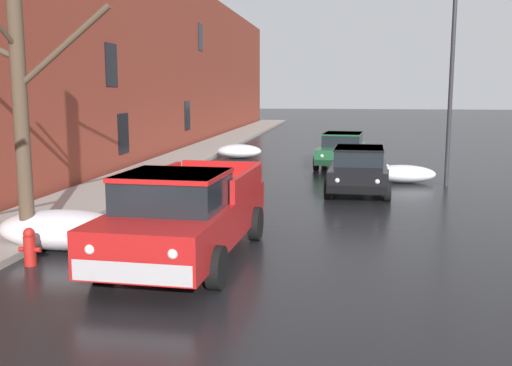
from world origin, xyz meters
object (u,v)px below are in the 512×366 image
(pickup_truck_red_approaching_near_lane, at_px, (185,214))
(sedan_black_parked_kerbside_close, at_px, (359,169))
(fire_hydrant, at_px, (30,247))
(sedan_green_parked_kerbside_mid, at_px, (342,149))
(bare_tree_second_along_sidewalk, at_px, (18,81))
(street_lamp_post, at_px, (451,78))

(pickup_truck_red_approaching_near_lane, height_order, sedan_black_parked_kerbside_close, pickup_truck_red_approaching_near_lane)
(fire_hydrant, bearing_deg, sedan_black_parked_kerbside_close, 55.28)
(sedan_black_parked_kerbside_close, relative_size, fire_hydrant, 5.84)
(pickup_truck_red_approaching_near_lane, relative_size, sedan_black_parked_kerbside_close, 1.33)
(sedan_black_parked_kerbside_close, relative_size, sedan_green_parked_kerbside_mid, 0.95)
(sedan_green_parked_kerbside_mid, bearing_deg, bare_tree_second_along_sidewalk, -113.43)
(fire_hydrant, bearing_deg, bare_tree_second_along_sidewalk, 121.47)
(sedan_black_parked_kerbside_close, relative_size, street_lamp_post, 0.64)
(sedan_black_parked_kerbside_close, xyz_separation_m, fire_hydrant, (-6.10, -8.81, -0.40))
(pickup_truck_red_approaching_near_lane, bearing_deg, bare_tree_second_along_sidewalk, 177.76)
(sedan_green_parked_kerbside_mid, xyz_separation_m, street_lamp_post, (3.49, -4.49, 2.83))
(bare_tree_second_along_sidewalk, bearing_deg, sedan_green_parked_kerbside_mid, 66.57)
(sedan_black_parked_kerbside_close, bearing_deg, pickup_truck_red_approaching_near_lane, -112.86)
(sedan_black_parked_kerbside_close, xyz_separation_m, sedan_green_parked_kerbside_mid, (-0.55, 6.20, 0.00))
(pickup_truck_red_approaching_near_lane, distance_m, fire_hydrant, 2.88)
(bare_tree_second_along_sidewalk, xyz_separation_m, pickup_truck_red_approaching_near_lane, (3.27, -0.13, -2.48))
(sedan_green_parked_kerbside_mid, height_order, street_lamp_post, street_lamp_post)
(bare_tree_second_along_sidewalk, height_order, fire_hydrant, bare_tree_second_along_sidewalk)
(pickup_truck_red_approaching_near_lane, bearing_deg, fire_hydrant, -164.01)
(sedan_black_parked_kerbside_close, xyz_separation_m, street_lamp_post, (2.94, 1.72, 2.83))
(pickup_truck_red_approaching_near_lane, relative_size, street_lamp_post, 0.85)
(bare_tree_second_along_sidewalk, height_order, sedan_black_parked_kerbside_close, bare_tree_second_along_sidewalk)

